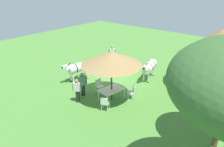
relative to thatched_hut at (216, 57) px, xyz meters
name	(u,v)px	position (x,y,z in m)	size (l,w,h in m)	color
ground_plane	(112,80)	(3.50, -6.02, -2.32)	(36.00, 36.00, 0.00)	#498035
thatched_hut	(216,57)	(0.00, 0.00, 0.00)	(5.04, 5.04, 4.17)	beige
shade_umbrella	(112,58)	(5.62, -4.31, 0.47)	(3.61, 3.61, 3.19)	#532D25
patio_dining_table	(112,90)	(5.62, -4.31, -1.65)	(1.66, 1.21, 0.74)	silver
patio_chair_near_lawn	(99,85)	(5.40, -5.60, -1.80)	(0.50, 0.49, 0.90)	white
patio_chair_near_hut	(105,103)	(6.82, -3.81, -1.80)	(0.56, 0.57, 0.90)	silver
patio_chair_west_end	(132,91)	(4.71, -3.38, -1.80)	(0.61, 0.61, 0.90)	silver
guest_beside_umbrella	(83,82)	(6.44, -6.06, -1.35)	(0.43, 0.47, 1.62)	black
guest_behind_table	(77,89)	(7.22, -5.69, -1.36)	(0.43, 0.46, 1.59)	black
standing_watcher	(112,53)	(0.87, -8.21, -1.30)	(0.46, 0.48, 1.69)	#24262B
striped_lounge_chair	(104,71)	(2.97, -7.34, -2.06)	(0.64, 0.86, 0.67)	teal
zebra_nearest_camera	(78,68)	(5.11, -8.00, -1.29)	(2.29, 0.95, 1.57)	silver
zebra_by_umbrella	(149,67)	(1.52, -4.04, -1.32)	(2.34, 0.99, 1.54)	silver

